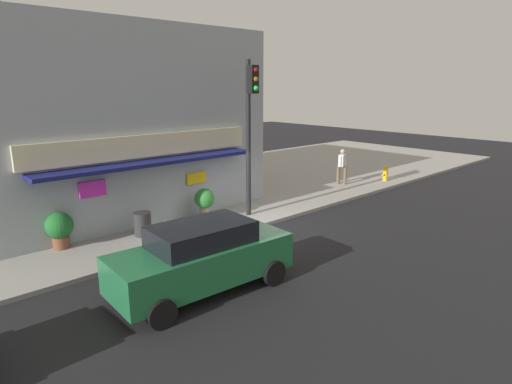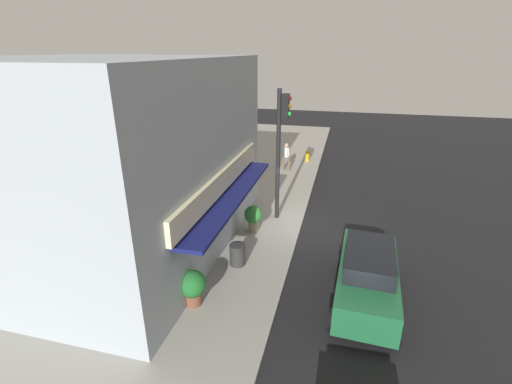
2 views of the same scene
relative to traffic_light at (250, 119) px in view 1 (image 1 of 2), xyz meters
name	(u,v)px [view 1 (image 1 of 2)]	position (x,y,z in m)	size (l,w,h in m)	color
ground_plane	(263,227)	(-0.35, -1.07, -3.69)	(63.59, 63.59, 0.00)	black
sidewalk	(171,194)	(-0.35, 4.98, -3.62)	(42.39, 12.10, 0.13)	gray
corner_building	(90,119)	(-3.27, 6.08, -0.17)	(10.69, 10.06, 6.77)	#9EA8B2
traffic_light	(250,119)	(0.00, 0.00, 0.00)	(0.32, 0.58, 5.58)	black
fire_hydrant	(385,173)	(8.98, -0.22, -3.17)	(0.48, 0.24, 0.79)	gold
trash_can	(143,224)	(-4.03, 0.70, -3.17)	(0.55, 0.55, 0.76)	#2D2D2D
pedestrian	(342,165)	(6.75, 0.85, -2.60)	(0.62, 0.53, 1.71)	brown
potted_plant_by_doorway	(205,201)	(-1.51, 0.78, -2.88)	(0.74, 0.74, 1.12)	gray
potted_plant_by_window	(59,228)	(-6.36, 1.34, -2.93)	(0.80, 0.80, 1.10)	brown
parked_car_green	(202,257)	(-4.73, -3.57, -2.80)	(4.45, 2.06, 1.71)	#1E6038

